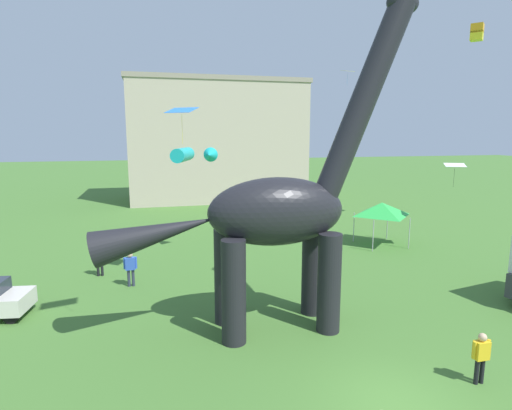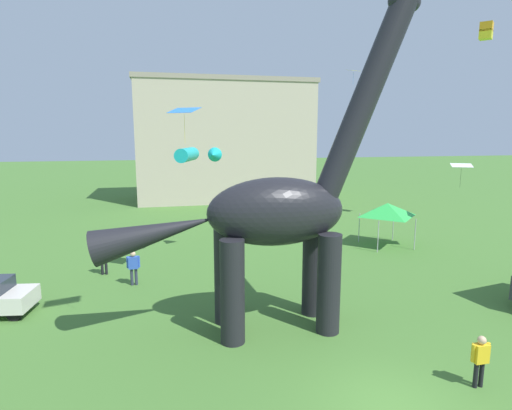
% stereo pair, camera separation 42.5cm
% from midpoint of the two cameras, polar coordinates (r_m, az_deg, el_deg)
% --- Properties ---
extents(ground_plane, '(240.00, 240.00, 0.00)m').
position_cam_midpoint_polar(ground_plane, '(13.62, 18.97, -24.94)').
color(ground_plane, '#42702D').
extents(dinosaur_sculpture, '(12.46, 2.64, 13.02)m').
position_cam_midpoint_polar(dinosaur_sculpture, '(15.88, 3.36, -0.91)').
color(dinosaur_sculpture, black).
rests_on(dinosaur_sculpture, ground_plane).
extents(person_strolling_adult, '(0.67, 0.29, 1.78)m').
position_cam_midpoint_polar(person_strolling_adult, '(22.11, -16.00, -7.91)').
color(person_strolling_adult, '#2D3347').
rests_on(person_strolling_adult, ground_plane).
extents(person_watching_child, '(0.65, 0.29, 1.74)m').
position_cam_midpoint_polar(person_watching_child, '(24.24, -19.79, -6.63)').
color(person_watching_child, black).
rests_on(person_watching_child, ground_plane).
extents(person_near_flyer, '(0.62, 0.27, 1.66)m').
position_cam_midpoint_polar(person_near_flyer, '(15.04, 29.25, -17.74)').
color(person_near_flyer, black).
rests_on(person_near_flyer, ground_plane).
extents(festival_canopy_tent, '(3.15, 3.15, 3.00)m').
position_cam_midpoint_polar(festival_canopy_tent, '(29.76, 18.01, -0.61)').
color(festival_canopy_tent, '#B2B2B7').
rests_on(festival_canopy_tent, ground_plane).
extents(kite_far_left, '(1.24, 1.24, 1.26)m').
position_cam_midpoint_polar(kite_far_left, '(39.18, 29.41, 20.16)').
color(kite_far_left, orange).
extents(kite_high_right, '(0.98, 0.82, 1.05)m').
position_cam_midpoint_polar(kite_high_right, '(32.77, 13.66, 17.53)').
color(kite_high_right, yellow).
extents(kite_far_right, '(1.69, 1.60, 1.72)m').
position_cam_midpoint_polar(kite_far_right, '(20.41, -9.27, 12.73)').
color(kite_far_right, '#287AE5').
extents(kite_trailing, '(1.51, 1.38, 1.51)m').
position_cam_midpoint_polar(kite_trailing, '(29.12, 26.84, 4.88)').
color(kite_trailing, white).
extents(kite_near_high, '(2.98, 3.14, 0.89)m').
position_cam_midpoint_polar(kite_near_high, '(25.93, -8.22, 6.87)').
color(kite_near_high, '#19B2B7').
extents(background_building_block, '(20.23, 9.83, 13.80)m').
position_cam_midpoint_polar(background_building_block, '(49.88, -4.22, 8.85)').
color(background_building_block, '#B7A893').
rests_on(background_building_block, ground_plane).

